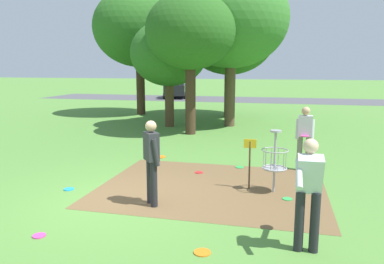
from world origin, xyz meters
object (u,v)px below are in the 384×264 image
Objects in this scene: player_foreground_watching at (305,135)px; player_waiting_left at (309,188)px; player_throwing at (152,158)px; frisbee_far_right at (240,167)px; frisbee_scattered_b at (153,164)px; tree_mid_right at (139,28)px; tree_mid_left at (169,54)px; tree_near_left at (231,19)px; disc_golf_basket at (272,159)px; tree_near_right at (230,35)px; frisbee_near_basket at (287,199)px; frisbee_mid_grass at (39,236)px; parked_car_leftmost at (176,88)px; frisbee_by_tee at (199,173)px; tree_mid_center at (190,32)px; frisbee_scattered_a at (202,252)px; frisbee_far_left at (69,189)px.

player_waiting_left is (-0.18, -4.60, 0.02)m from player_foreground_watching.
frisbee_far_right is (1.39, 3.22, -0.96)m from player_throwing.
player_foreground_watching is at bearing 4.72° from frisbee_scattered_b.
tree_mid_right reaches higher than frisbee_far_right.
player_throwing is 10.29m from tree_mid_left.
tree_near_left is at bearing 89.56° from player_throwing.
disc_golf_basket is 0.21× the size of tree_near_right.
player_waiting_left is 8.12× the size of frisbee_near_basket.
player_throwing is 15.26m from tree_mid_right.
frisbee_near_basket is 14.13m from tree_near_right.
disc_golf_basket is 0.29× the size of tree_mid_left.
player_foreground_watching and player_waiting_left have the same top height.
tree_near_right is at bearing 103.44° from frisbee_near_basket.
frisbee_mid_grass is 0.03× the size of tree_near_left.
frisbee_far_right is 23.94m from parked_car_leftmost.
player_waiting_left is (0.60, -2.62, 0.23)m from disc_golf_basket.
player_throwing is 2.42m from frisbee_mid_grass.
disc_golf_basket is 0.81× the size of player_throwing.
frisbee_far_right and frisbee_scattered_b have the same top height.
frisbee_by_tee is at bearing -21.43° from frisbee_scattered_b.
tree_mid_center reaches higher than frisbee_by_tee.
frisbee_far_right is (2.71, 5.00, 0.00)m from frisbee_mid_grass.
tree_mid_right reaches higher than parked_car_leftmost.
tree_mid_center is at bearing 118.37° from frisbee_far_right.
frisbee_scattered_a is 0.04× the size of tree_near_left.
frisbee_near_basket is (-0.43, -2.40, -0.96)m from player_foreground_watching.
player_foreground_watching is at bearing 79.94° from frisbee_near_basket.
frisbee_scattered_b is at bearing 86.70° from frisbee_mid_grass.
player_waiting_left is 12.67m from tree_near_left.
frisbee_far_left is at bearing -87.19° from tree_mid_left.
frisbee_by_tee is 13.62m from tree_mid_right.
tree_mid_right is at bearing 127.76° from tree_mid_center.
frisbee_mid_grass is 16.41m from tree_near_right.
frisbee_scattered_a is (-1.68, -5.05, -0.96)m from player_foreground_watching.
frisbee_mid_grass is at bearing -78.52° from parked_car_leftmost.
player_throwing is 26.57m from parked_car_leftmost.
tree_mid_left reaches higher than parked_car_leftmost.
player_foreground_watching and player_throwing have the same top height.
parked_car_leftmost is (-6.98, 15.17, -3.92)m from tree_near_left.
disc_golf_basket is 4.60m from frisbee_far_left.
parked_car_leftmost is at bearing 107.91° from tree_mid_center.
parked_car_leftmost is (-4.74, 25.23, 0.91)m from frisbee_far_left.
player_throwing is at bearing -148.97° from disc_golf_basket.
frisbee_scattered_a is 0.04× the size of tree_near_right.
tree_near_left reaches higher than frisbee_near_basket.
frisbee_far_left and frisbee_scattered_a have the same top height.
frisbee_far_right is 0.03× the size of tree_mid_right.
frisbee_far_right is 0.03× the size of tree_near_left.
player_waiting_left is 0.30× the size of tree_mid_center.
frisbee_far_left is 4.13m from frisbee_scattered_a.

